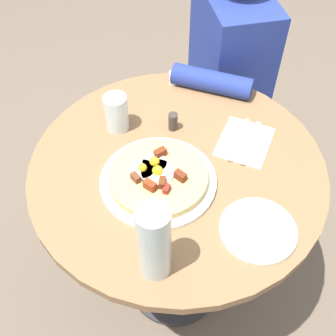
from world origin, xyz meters
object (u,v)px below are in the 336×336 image
Objects in this scene: knife at (239,139)px; pepper_shaker at (173,122)px; breakfast_pizza at (158,176)px; bread_plate at (258,230)px; pizza_plate at (158,181)px; salt_shaker at (173,78)px; water_glass at (116,113)px; dining_table at (176,201)px; person_seated at (225,93)px; fork at (251,142)px; water_bottle at (154,243)px.

knife is 3.27× the size of pepper_shaker.
bread_plate is at bearing 46.06° from breakfast_pizza.
salt_shaker reaches higher than pizza_plate.
pizza_plate is at bearing -17.81° from salt_shaker.
water_glass is (-0.43, -0.28, 0.05)m from bread_plate.
water_glass is (-0.18, -0.14, 0.23)m from dining_table.
bread_plate is 3.44× the size of pepper_shaker.
fork is (0.50, -0.10, 0.24)m from person_seated.
water_glass is 0.51× the size of water_bottle.
water_glass is (-0.13, -0.33, 0.05)m from knife.
person_seated reaches higher than pizza_plate.
breakfast_pizza is at bearing -17.97° from salt_shaker.
knife is 0.36m from water_glass.
pizza_plate is at bearing 39.55° from breakfast_pizza.
knife is (0.48, -0.13, 0.24)m from person_seated.
breakfast_pizza is 1.46× the size of fork.
breakfast_pizza is 0.28m from knife.
salt_shaker is (-0.40, 0.13, -0.00)m from breakfast_pizza.
breakfast_pizza is (0.58, -0.39, 0.26)m from person_seated.
dining_table is 0.62m from person_seated.
person_seated is (-0.53, 0.32, -0.06)m from dining_table.
knife is 0.20m from pepper_shaker.
fork is 3.27× the size of pepper_shaker.
water_bottle is at bearing -80.73° from bread_plate.
pepper_shaker is at bearing 172.64° from dining_table.
knife is (-0.10, 0.26, 0.00)m from pizza_plate.
knife is 0.48m from water_bottle.
pepper_shaker reaches higher than knife.
water_bottle reaches higher than salt_shaker.
bread_plate is (0.20, 0.21, -0.00)m from pizza_plate.
person_seated is 25.15× the size of salt_shaker.
water_bottle is at bearing -15.86° from salt_shaker.
water_glass reaches higher than breakfast_pizza.
breakfast_pizza is 0.21m from pepper_shaker.
dining_table is 4.57× the size of fork.
pepper_shaker is (-0.11, -0.21, 0.02)m from fork.
dining_table is at bearing 38.12° from water_glass.
fork is 0.23m from pepper_shaker.
knife is at bearing 111.72° from pizza_plate.
salt_shaker is at bearing 169.53° from dining_table.
water_glass is at bearing 102.27° from fork.
person_seated is at bearing 23.30° from fork.
knife is at bearing -15.11° from person_seated.
person_seated is 6.31× the size of knife.
breakfast_pizza is 1.39× the size of bread_plate.
fork is at bearing 133.54° from water_bottle.
water_bottle is (0.32, -0.34, 0.10)m from fork.
person_seated reaches higher than knife.
salt_shaker is at bearing -54.86° from person_seated.
water_bottle is at bearing -12.56° from pizza_plate.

